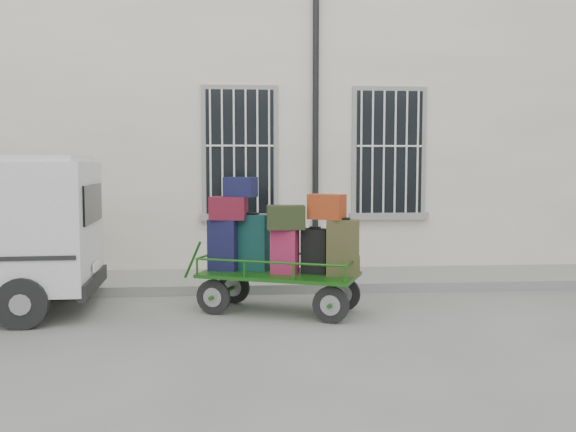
# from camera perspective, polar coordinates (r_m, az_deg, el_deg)

# --- Properties ---
(ground) EXTENTS (80.00, 80.00, 0.00)m
(ground) POSITION_cam_1_polar(r_m,az_deg,el_deg) (8.78, -1.47, -8.80)
(ground) COLOR #62635E
(ground) RESTS_ON ground
(building) EXTENTS (24.00, 5.15, 6.00)m
(building) POSITION_cam_1_polar(r_m,az_deg,el_deg) (14.06, -2.72, 8.58)
(building) COLOR beige
(building) RESTS_ON ground
(sidewalk) EXTENTS (24.00, 1.70, 0.15)m
(sidewalk) POSITION_cam_1_polar(r_m,az_deg,el_deg) (10.91, -2.10, -5.72)
(sidewalk) COLOR gray
(sidewalk) RESTS_ON ground
(luggage_cart) EXTENTS (2.51, 1.68, 1.86)m
(luggage_cart) POSITION_cam_1_polar(r_m,az_deg,el_deg) (8.79, -0.91, -2.81)
(luggage_cart) COLOR black
(luggage_cart) RESTS_ON ground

